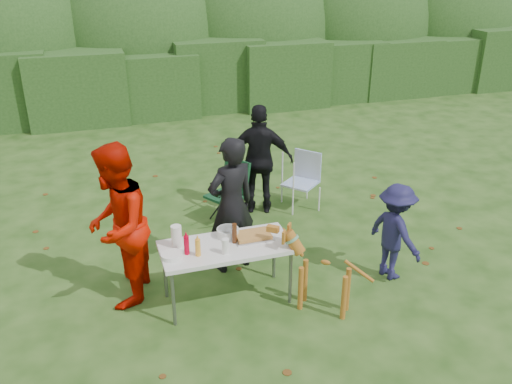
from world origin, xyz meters
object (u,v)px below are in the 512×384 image
object	(u,v)px
folding_table	(227,249)
person_red_jacket	(117,226)
mustard_bottle	(198,248)
paper_towel_roll	(177,236)
camping_chair	(226,192)
beer_bottle	(234,233)
person_black_puffy	(260,160)
lawn_chair	(301,181)
dog	(325,274)
person_cook	(231,205)
ketchup_bottle	(187,245)
child	(395,232)

from	to	relation	value
folding_table	person_red_jacket	size ratio (longest dim) A/B	0.78
mustard_bottle	paper_towel_roll	world-z (taller)	paper_towel_roll
camping_chair	beer_bottle	size ratio (longest dim) A/B	3.92
person_black_puffy	lawn_chair	bearing A→B (deg)	-164.65
dog	lawn_chair	size ratio (longest dim) A/B	1.12
person_red_jacket	beer_bottle	size ratio (longest dim) A/B	8.04
person_black_puffy	camping_chair	distance (m)	0.73
dog	folding_table	bearing A→B (deg)	11.67
person_black_puffy	paper_towel_roll	world-z (taller)	person_black_puffy
folding_table	lawn_chair	xyz separation A→B (m)	(1.77, 2.09, -0.24)
person_red_jacket	person_black_puffy	distance (m)	2.86
person_cook	camping_chair	distance (m)	1.39
person_cook	beer_bottle	bearing A→B (deg)	60.83
camping_chair	mustard_bottle	world-z (taller)	same
person_black_puffy	ketchup_bottle	world-z (taller)	person_black_puffy
dog	lawn_chair	xyz separation A→B (m)	(0.77, 2.61, -0.03)
person_black_puffy	person_cook	bearing A→B (deg)	80.14
person_cook	beer_bottle	size ratio (longest dim) A/B	7.42
lawn_chair	mustard_bottle	size ratio (longest dim) A/B	4.47
person_cook	ketchup_bottle	size ratio (longest dim) A/B	8.10
person_black_puffy	child	bearing A→B (deg)	134.05
person_cook	lawn_chair	bearing A→B (deg)	-153.69
lawn_chair	mustard_bottle	distance (m)	3.09
ketchup_bottle	dog	bearing A→B (deg)	-17.84
dog	beer_bottle	distance (m)	1.12
paper_towel_roll	beer_bottle	bearing A→B (deg)	-9.94
person_cook	folding_table	bearing A→B (deg)	53.25
folding_table	beer_bottle	xyz separation A→B (m)	(0.10, 0.03, 0.17)
dog	paper_towel_roll	world-z (taller)	paper_towel_roll
person_black_puffy	lawn_chair	distance (m)	0.78
camping_chair	mustard_bottle	bearing A→B (deg)	36.97
child	camping_chair	world-z (taller)	child
mustard_bottle	ketchup_bottle	distance (m)	0.13
folding_table	dog	size ratio (longest dim) A/B	1.49
person_cook	ketchup_bottle	xyz separation A→B (m)	(-0.71, -0.73, -0.04)
paper_towel_roll	folding_table	bearing A→B (deg)	-14.72
child	person_black_puffy	bearing A→B (deg)	10.35
person_cook	person_black_puffy	xyz separation A→B (m)	(0.86, 1.47, -0.03)
person_red_jacket	child	bearing A→B (deg)	97.77
person_cook	ketchup_bottle	bearing A→B (deg)	29.21
beer_bottle	person_cook	bearing A→B (deg)	77.31
person_black_puffy	ketchup_bottle	distance (m)	2.71
person_red_jacket	ketchup_bottle	bearing A→B (deg)	73.82
lawn_chair	paper_towel_roll	world-z (taller)	paper_towel_roll
lawn_chair	folding_table	bearing A→B (deg)	9.49
person_black_puffy	paper_towel_roll	size ratio (longest dim) A/B	6.62
child	dog	xyz separation A→B (m)	(-1.11, -0.38, -0.15)
folding_table	ketchup_bottle	xyz separation A→B (m)	(-0.46, -0.05, 0.16)
person_red_jacket	dog	distance (m)	2.40
person_black_puffy	mustard_bottle	xyz separation A→B (m)	(-1.47, -2.27, -0.02)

